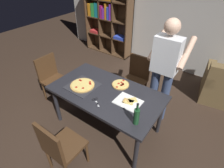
# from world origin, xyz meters

# --- Properties ---
(ground_plane) EXTENTS (12.00, 12.00, 0.00)m
(ground_plane) POSITION_xyz_m (0.00, 0.00, 0.00)
(ground_plane) COLOR #38281E
(back_wall) EXTENTS (6.40, 0.10, 2.80)m
(back_wall) POSITION_xyz_m (0.00, 2.60, 1.40)
(back_wall) COLOR silver
(back_wall) RESTS_ON ground_plane
(dining_table) EXTENTS (1.68, 0.93, 0.75)m
(dining_table) POSITION_xyz_m (0.00, 0.00, 0.68)
(dining_table) COLOR #232328
(dining_table) RESTS_ON ground_plane
(chair_near_camera) EXTENTS (0.42, 0.42, 0.90)m
(chair_near_camera) POSITION_xyz_m (-0.00, -0.95, 0.51)
(chair_near_camera) COLOR #472D19
(chair_near_camera) RESTS_ON ground_plane
(chair_far_side) EXTENTS (0.42, 0.42, 0.90)m
(chair_far_side) POSITION_xyz_m (0.00, 0.95, 0.51)
(chair_far_side) COLOR #472D19
(chair_far_side) RESTS_ON ground_plane
(chair_left_end) EXTENTS (0.42, 0.42, 0.90)m
(chair_left_end) POSITION_xyz_m (-1.33, 0.00, 0.51)
(chair_left_end) COLOR #472D19
(chair_left_end) RESTS_ON ground_plane
(bookshelf) EXTENTS (1.40, 0.35, 1.95)m
(bookshelf) POSITION_xyz_m (-1.78, 2.39, 1.04)
(bookshelf) COLOR #513823
(bookshelf) RESTS_ON ground_plane
(person_serving_pizza) EXTENTS (0.55, 0.54, 1.75)m
(person_serving_pizza) POSITION_xyz_m (0.57, 0.73, 1.00)
(person_serving_pizza) COLOR #38476B
(person_serving_pizza) RESTS_ON ground_plane
(pepperoni_pizza_on_tray) EXTENTS (0.43, 0.43, 0.04)m
(pepperoni_pizza_on_tray) POSITION_xyz_m (-0.38, -0.11, 0.77)
(pepperoni_pizza_on_tray) COLOR #2D2D33
(pepperoni_pizza_on_tray) RESTS_ON dining_table
(pizza_slices_on_towel) EXTENTS (0.36, 0.28, 0.03)m
(pizza_slices_on_towel) POSITION_xyz_m (0.39, -0.00, 0.76)
(pizza_slices_on_towel) COLOR white
(pizza_slices_on_towel) RESTS_ON dining_table
(wine_bottle) EXTENTS (0.07, 0.07, 0.32)m
(wine_bottle) POSITION_xyz_m (0.66, -0.28, 0.87)
(wine_bottle) COLOR #194723
(wine_bottle) RESTS_ON dining_table
(kitchen_scissors) EXTENTS (0.19, 0.15, 0.01)m
(kitchen_scissors) POSITION_xyz_m (0.01, -0.25, 0.76)
(kitchen_scissors) COLOR silver
(kitchen_scissors) RESTS_ON dining_table
(second_pizza_plain) EXTENTS (0.27, 0.27, 0.03)m
(second_pizza_plain) POSITION_xyz_m (0.08, 0.26, 0.76)
(second_pizza_plain) COLOR tan
(second_pizza_plain) RESTS_ON dining_table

